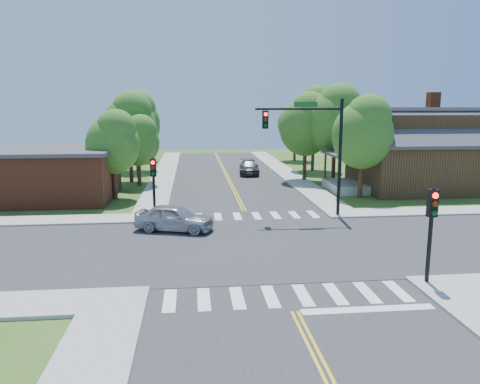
{
  "coord_description": "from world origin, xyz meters",
  "views": [
    {
      "loc": [
        -3.31,
        -21.87,
        6.85
      ],
      "look_at": [
        -0.78,
        2.82,
        2.2
      ],
      "focal_mm": 35.0,
      "sensor_mm": 36.0,
      "label": 1
    }
  ],
  "objects": [
    {
      "name": "sidewalk_ne",
      "position": [
        15.82,
        15.82,
        0.07
      ],
      "size": [
        40.0,
        40.0,
        0.14
      ],
      "color": "#9E9B93",
      "rests_on": "ground"
    },
    {
      "name": "crosswalk_north",
      "position": [
        0.0,
        6.2,
        0.05
      ],
      "size": [
        8.85,
        2.0,
        0.01
      ],
      "color": "white",
      "rests_on": "ground"
    },
    {
      "name": "road_ns",
      "position": [
        0.0,
        0.0,
        0.02
      ],
      "size": [
        10.0,
        90.0,
        0.04
      ],
      "primitive_type": "cube",
      "color": "#2D2D30",
      "rests_on": "ground"
    },
    {
      "name": "car_dgrey",
      "position": [
        2.27,
        23.72,
        0.69
      ],
      "size": [
        2.81,
        5.1,
        1.38
      ],
      "primitive_type": "imported",
      "rotation": [
        0.0,
        0.0,
        -0.09
      ],
      "color": "#2C2E31",
      "rests_on": "ground"
    },
    {
      "name": "building_nw",
      "position": [
        -14.2,
        13.2,
        1.88
      ],
      "size": [
        10.4,
        8.4,
        3.73
      ],
      "color": "brown",
      "rests_on": "ground"
    },
    {
      "name": "tree_w_d",
      "position": [
        -9.11,
        36.46,
        4.45
      ],
      "size": [
        4.0,
        3.8,
        6.79
      ],
      "color": "#382314",
      "rests_on": "ground"
    },
    {
      "name": "stop_bar",
      "position": [
        2.5,
        -7.6,
        0.0
      ],
      "size": [
        4.6,
        0.45,
        0.09
      ],
      "primitive_type": "cube",
      "color": "white",
      "rests_on": "ground"
    },
    {
      "name": "tree_e_c",
      "position": [
        9.36,
        25.93,
        5.8
      ],
      "size": [
        5.21,
        4.95,
        8.85
      ],
      "color": "#382314",
      "rests_on": "ground"
    },
    {
      "name": "house_ne",
      "position": [
        15.11,
        14.23,
        3.33
      ],
      "size": [
        13.05,
        8.8,
        7.11
      ],
      "color": "#322211",
      "rests_on": "ground"
    },
    {
      "name": "tree_w_a",
      "position": [
        -8.92,
        12.64,
        4.3
      ],
      "size": [
        3.86,
        3.67,
        6.56
      ],
      "color": "#382314",
      "rests_on": "ground"
    },
    {
      "name": "tree_w_b",
      "position": [
        -8.68,
        20.2,
        5.28
      ],
      "size": [
        4.74,
        4.5,
        8.06
      ],
      "color": "#382314",
      "rests_on": "ground"
    },
    {
      "name": "intersection_patch",
      "position": [
        0.0,
        0.0,
        0.0
      ],
      "size": [
        10.2,
        10.2,
        0.06
      ],
      "primitive_type": "cube",
      "color": "#2D2D30",
      "rests_on": "ground"
    },
    {
      "name": "tree_e_a",
      "position": [
        9.18,
        11.27,
        4.99
      ],
      "size": [
        4.49,
        4.26,
        7.63
      ],
      "color": "#382314",
      "rests_on": "ground"
    },
    {
      "name": "sidewalk_nw",
      "position": [
        -15.82,
        15.82,
        0.07
      ],
      "size": [
        40.0,
        40.0,
        0.14
      ],
      "color": "#9E9B93",
      "rests_on": "ground"
    },
    {
      "name": "crosswalk_south",
      "position": [
        0.0,
        -6.2,
        0.05
      ],
      "size": [
        8.85,
        2.0,
        0.01
      ],
      "color": "white",
      "rests_on": "ground"
    },
    {
      "name": "tree_e_b",
      "position": [
        9.16,
        17.99,
        5.71
      ],
      "size": [
        5.12,
        4.87,
        8.71
      ],
      "color": "#382314",
      "rests_on": "ground"
    },
    {
      "name": "tree_bldg",
      "position": [
        -7.75,
        18.1,
        3.98
      ],
      "size": [
        3.58,
        3.4,
        6.08
      ],
      "color": "#382314",
      "rests_on": "ground"
    },
    {
      "name": "road_ew",
      "position": [
        0.0,
        0.0,
        0.03
      ],
      "size": [
        90.0,
        10.0,
        0.04
      ],
      "primitive_type": "cube",
      "color": "#2D2D30",
      "rests_on": "ground"
    },
    {
      "name": "ground",
      "position": [
        0.0,
        0.0,
        0.0
      ],
      "size": [
        100.0,
        100.0,
        0.0
      ],
      "primitive_type": "plane",
      "color": "#36541A",
      "rests_on": "ground"
    },
    {
      "name": "tree_e_d",
      "position": [
        9.43,
        35.01,
        4.82
      ],
      "size": [
        4.33,
        4.12,
        7.37
      ],
      "color": "#382314",
      "rests_on": "ground"
    },
    {
      "name": "car_silver",
      "position": [
        -4.35,
        3.18,
        0.73
      ],
      "size": [
        4.27,
        5.32,
        1.46
      ],
      "primitive_type": "imported",
      "rotation": [
        0.0,
        0.0,
        1.25
      ],
      "color": "#B0B3B8",
      "rests_on": "ground"
    },
    {
      "name": "signal_mast_ne",
      "position": [
        3.91,
        5.59,
        4.85
      ],
      "size": [
        5.3,
        0.42,
        7.2
      ],
      "color": "black",
      "rests_on": "ground"
    },
    {
      "name": "tree_house",
      "position": [
        6.88,
        19.29,
        5.25
      ],
      "size": [
        4.71,
        4.48,
        8.01
      ],
      "color": "#382314",
      "rests_on": "ground"
    },
    {
      "name": "centerline",
      "position": [
        0.0,
        0.0,
        0.05
      ],
      "size": [
        0.3,
        90.0,
        0.01
      ],
      "color": "yellow",
      "rests_on": "ground"
    },
    {
      "name": "tree_w_c",
      "position": [
        -8.95,
        27.69,
        5.42
      ],
      "size": [
        4.87,
        4.62,
        8.27
      ],
      "color": "#382314",
      "rests_on": "ground"
    },
    {
      "name": "signal_pole_se",
      "position": [
        5.6,
        -5.62,
        2.66
      ],
      "size": [
        0.34,
        0.42,
        3.8
      ],
      "color": "black",
      "rests_on": "ground"
    },
    {
      "name": "signal_pole_nw",
      "position": [
        -5.6,
        5.58,
        2.66
      ],
      "size": [
        0.34,
        0.42,
        3.8
      ],
      "color": "black",
      "rests_on": "ground"
    }
  ]
}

